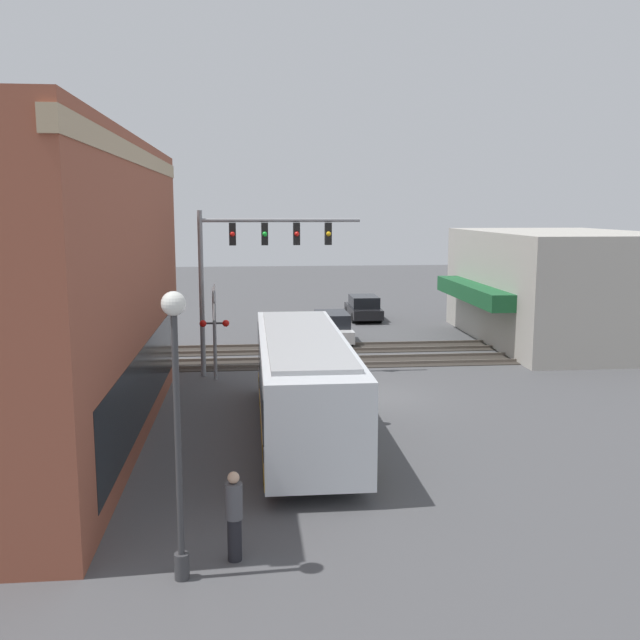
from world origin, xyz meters
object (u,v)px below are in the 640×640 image
at_px(streetlamp, 177,412).
at_px(pedestrian_near_bus, 364,398).
at_px(pedestrian_by_lamp, 234,515).
at_px(city_bus, 303,380).
at_px(parked_car_white, 332,328).
at_px(crossing_signal, 214,323).
at_px(parked_car_black, 363,309).

distance_m(streetlamp, pedestrian_near_bus, 10.59).
distance_m(streetlamp, pedestrian_by_lamp, 2.55).
distance_m(city_bus, pedestrian_by_lamp, 7.91).
bearing_deg(streetlamp, parked_car_white, -13.11).
height_order(streetlamp, pedestrian_by_lamp, streetlamp).
xyz_separation_m(crossing_signal, streetlamp, (-15.70, -0.11, 0.91)).
xyz_separation_m(city_bus, pedestrian_near_bus, (0.84, -2.01, -0.84)).
height_order(parked_car_black, pedestrian_near_bus, pedestrian_near_bus).
bearing_deg(pedestrian_near_bus, crossing_signal, 37.14).
bearing_deg(pedestrian_by_lamp, streetlamp, 122.99).
relative_size(streetlamp, pedestrian_by_lamp, 2.98).
relative_size(city_bus, parked_car_black, 2.58).
xyz_separation_m(streetlamp, pedestrian_near_bus, (9.11, -4.88, -2.33)).
height_order(city_bus, crossing_signal, crossing_signal).
bearing_deg(streetlamp, pedestrian_by_lamp, -57.01).
distance_m(streetlamp, parked_car_black, 31.80).
relative_size(pedestrian_near_bus, pedestrian_by_lamp, 0.95).
distance_m(parked_car_black, pedestrian_near_bus, 21.76).
height_order(city_bus, pedestrian_by_lamp, city_bus).
xyz_separation_m(crossing_signal, pedestrian_near_bus, (-6.59, -4.99, -1.42)).
bearing_deg(parked_car_black, pedestrian_by_lamp, 166.30).
bearing_deg(crossing_signal, city_bus, -158.13).
bearing_deg(crossing_signal, parked_car_black, -29.38).
relative_size(crossing_signal, streetlamp, 0.71).
xyz_separation_m(crossing_signal, pedestrian_by_lamp, (-15.08, -1.08, -1.37)).
distance_m(pedestrian_near_bus, pedestrian_by_lamp, 9.34).
bearing_deg(parked_car_white, crossing_signal, 144.33).
distance_m(crossing_signal, streetlamp, 15.73).
height_order(crossing_signal, pedestrian_by_lamp, crossing_signal).
bearing_deg(streetlamp, city_bus, -19.16).
distance_m(city_bus, crossing_signal, 8.04).
xyz_separation_m(city_bus, parked_car_white, (15.22, -2.60, -1.00)).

